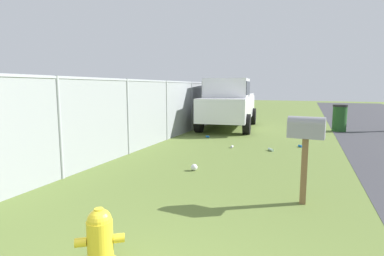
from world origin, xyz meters
name	(u,v)px	position (x,y,z in m)	size (l,w,h in m)	color
fire_hydrant	(100,240)	(1.05, 0.66, 0.29)	(0.41, 0.43, 0.61)	yellow
mailbox	(306,134)	(3.52, -1.16, 1.06)	(0.25, 0.54, 1.33)	brown
pickup_truck	(228,103)	(11.35, 1.97, 1.10)	(4.96, 2.46, 2.09)	silver
trash_bin	(340,118)	(12.08, -2.38, 0.53)	(0.55, 0.55, 1.06)	#1E4C1E
fence_section	(167,108)	(7.90, 3.20, 1.05)	(14.11, 0.07, 1.96)	#9EA3A8
litter_can_near_hydrant	(208,137)	(8.77, 2.05, 0.03)	(0.07, 0.07, 0.12)	blue
litter_bag_far_scatter	(194,167)	(4.65, 1.02, 0.07)	(0.14, 0.14, 0.14)	silver
litter_bottle_midfield_b	(271,150)	(7.27, -0.27, 0.04)	(0.07, 0.07, 0.22)	#B2D8BF
litter_can_by_mailbox	(300,146)	(8.12, -1.02, 0.03)	(0.07, 0.07, 0.12)	blue
litter_can_midfield_a	(232,147)	(7.32, 0.84, 0.03)	(0.07, 0.07, 0.12)	silver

